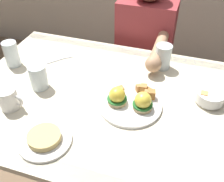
{
  "coord_description": "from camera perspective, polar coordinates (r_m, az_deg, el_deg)",
  "views": [
    {
      "loc": [
        0.33,
        -0.84,
        1.51
      ],
      "look_at": [
        0.06,
        0.0,
        0.78
      ],
      "focal_mm": 42.44,
      "sensor_mm": 36.0,
      "label": 1
    }
  ],
  "objects": [
    {
      "name": "fruit_bowl",
      "position": [
        1.2,
        20.32,
        -1.25
      ],
      "size": [
        0.12,
        0.12,
        0.06
      ],
      "color": "white",
      "rests_on": "dining_table"
    },
    {
      "name": "side_plate",
      "position": [
        1.02,
        -14.31,
        -9.95
      ],
      "size": [
        0.2,
        0.2,
        0.04
      ],
      "color": "white",
      "rests_on": "dining_table"
    },
    {
      "name": "fork",
      "position": [
        1.44,
        -10.91,
        6.82
      ],
      "size": [
        0.12,
        0.13,
        0.0
      ],
      "color": "silver",
      "rests_on": "dining_table"
    },
    {
      "name": "water_glass_far",
      "position": [
        1.24,
        -15.53,
        2.76
      ],
      "size": [
        0.08,
        0.08,
        0.12
      ],
      "color": "silver",
      "rests_on": "dining_table"
    },
    {
      "name": "eggs_benedict_plate",
      "position": [
        1.12,
        4.11,
        -2.23
      ],
      "size": [
        0.27,
        0.27,
        0.09
      ],
      "color": "white",
      "rests_on": "dining_table"
    },
    {
      "name": "water_glass_extra",
      "position": [
        1.35,
        10.9,
        7.02
      ],
      "size": [
        0.08,
        0.08,
        0.13
      ],
      "color": "silver",
      "rests_on": "dining_table"
    },
    {
      "name": "diner_person",
      "position": [
        1.69,
        6.91,
        8.94
      ],
      "size": [
        0.34,
        0.54,
        1.14
      ],
      "color": "#33333D",
      "rests_on": "ground_plane"
    },
    {
      "name": "dining_table",
      "position": [
        1.26,
        -2.58,
        -4.59
      ],
      "size": [
        1.2,
        0.9,
        0.74
      ],
      "color": "beige",
      "rests_on": "ground_plane"
    },
    {
      "name": "coffee_mug",
      "position": [
        1.17,
        -21.38,
        -1.49
      ],
      "size": [
        0.11,
        0.08,
        0.09
      ],
      "color": "white",
      "rests_on": "dining_table"
    },
    {
      "name": "water_glass_near",
      "position": [
        1.44,
        -20.79,
        7.27
      ],
      "size": [
        0.07,
        0.07,
        0.13
      ],
      "color": "silver",
      "rests_on": "dining_table"
    }
  ]
}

